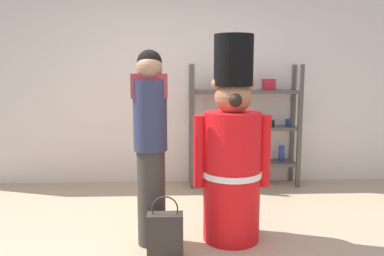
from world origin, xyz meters
TOP-DOWN VIEW (x-y plane):
  - back_wall at (0.00, 2.20)m, footprint 6.40×0.12m
  - merchandise_shelf at (0.84, 1.98)m, footprint 1.41×0.35m
  - teddy_bear_guard at (0.45, 0.34)m, footprint 0.67×0.51m
  - person_shopper at (-0.25, 0.27)m, footprint 0.29×0.28m
  - shopping_bag at (-0.13, 0.02)m, footprint 0.29×0.14m

SIDE VIEW (x-z plane):
  - shopping_bag at x=-0.13m, z-range -0.06..0.44m
  - teddy_bear_guard at x=0.45m, z-range -0.13..1.65m
  - merchandise_shelf at x=0.84m, z-range 0.00..1.56m
  - person_shopper at x=-0.25m, z-range 0.07..1.72m
  - back_wall at x=0.00m, z-range 0.00..2.60m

